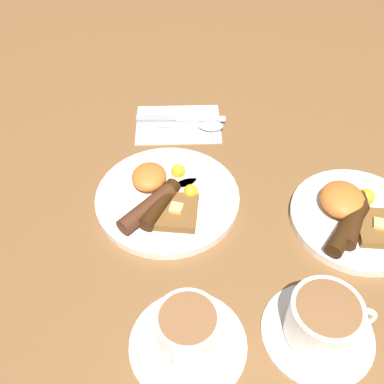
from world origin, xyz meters
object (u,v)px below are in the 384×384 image
Objects in this scene: breakfast_plate_far at (355,215)px; spoon at (202,126)px; breakfast_plate_near at (166,197)px; teacup_far at (323,322)px; teacup_near at (188,335)px; knife at (176,119)px.

spoon is at bearing -130.97° from breakfast_plate_far.
teacup_far is at bearing 45.60° from breakfast_plate_near.
teacup_far is 0.87× the size of spoon.
teacup_near is at bearing -48.09° from breakfast_plate_far.
teacup_far is 0.47m from spoon.
teacup_far is at bearing -65.55° from knife.
knife is 0.06m from spoon.
teacup_far is at bearing 99.27° from teacup_near.
breakfast_plate_near is 0.23m from knife.
teacup_far reaches higher than spoon.
teacup_near is at bearing -80.73° from teacup_far.
teacup_far is (-0.03, 0.18, 0.00)m from teacup_near.
breakfast_plate_far is 0.40m from knife.
breakfast_plate_near is 1.62× the size of teacup_far.
breakfast_plate_near is 1.40× the size of spoon.
breakfast_plate_far reaches higher than knife.
spoon reaches higher than knife.
spoon is (0.02, 0.06, 0.00)m from knife.
breakfast_plate_near is 0.26m from teacup_near.
teacup_near is 0.46m from spoon.
breakfast_plate_far is at bearing -41.14° from knife.
spoon is (-0.23, -0.26, -0.01)m from breakfast_plate_far.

